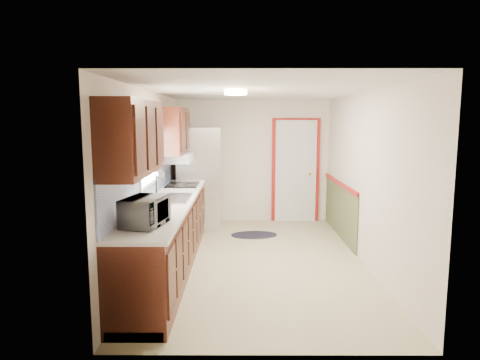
{
  "coord_description": "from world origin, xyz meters",
  "views": [
    {
      "loc": [
        -0.23,
        -5.92,
        2.0
      ],
      "look_at": [
        -0.24,
        0.13,
        1.15
      ],
      "focal_mm": 32.0,
      "sensor_mm": 36.0,
      "label": 1
    }
  ],
  "objects": [
    {
      "name": "ceiling_fixture",
      "position": [
        -0.3,
        -0.2,
        2.36
      ],
      "size": [
        0.3,
        0.3,
        0.06
      ],
      "primitive_type": "cylinder",
      "color": "#FFD88C",
      "rests_on": "room_shell"
    },
    {
      "name": "cooktop",
      "position": [
        -1.19,
        1.0,
        0.95
      ],
      "size": [
        0.51,
        0.61,
        0.02
      ],
      "primitive_type": "cube",
      "color": "black",
      "rests_on": "kitchen_run"
    },
    {
      "name": "refrigerator",
      "position": [
        -1.02,
        1.97,
        0.93
      ],
      "size": [
        0.86,
        0.82,
        1.87
      ],
      "rotation": [
        0.0,
        0.0,
        0.11
      ],
      "color": "#B7B7BC",
      "rests_on": "ground"
    },
    {
      "name": "back_wall_trim",
      "position": [
        0.99,
        2.21,
        0.89
      ],
      "size": [
        1.12,
        2.3,
        2.08
      ],
      "color": "maroon",
      "rests_on": "ground"
    },
    {
      "name": "microwave",
      "position": [
        -1.2,
        -1.7,
        1.12
      ],
      "size": [
        0.39,
        0.57,
        0.36
      ],
      "primitive_type": "imported",
      "rotation": [
        0.0,
        0.0,
        1.38
      ],
      "color": "white",
      "rests_on": "kitchen_run"
    },
    {
      "name": "rug",
      "position": [
        0.0,
        1.36,
        0.01
      ],
      "size": [
        0.84,
        0.58,
        0.01
      ],
      "primitive_type": "ellipsoid",
      "rotation": [
        0.0,
        0.0,
        0.08
      ],
      "color": "black",
      "rests_on": "ground"
    },
    {
      "name": "room_shell",
      "position": [
        0.0,
        0.0,
        1.2
      ],
      "size": [
        3.2,
        5.2,
        2.52
      ],
      "color": "#BFB487",
      "rests_on": "ground"
    },
    {
      "name": "kitchen_run",
      "position": [
        -1.24,
        -0.29,
        0.81
      ],
      "size": [
        0.63,
        4.0,
        2.2
      ],
      "color": "#39150D",
      "rests_on": "ground"
    }
  ]
}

